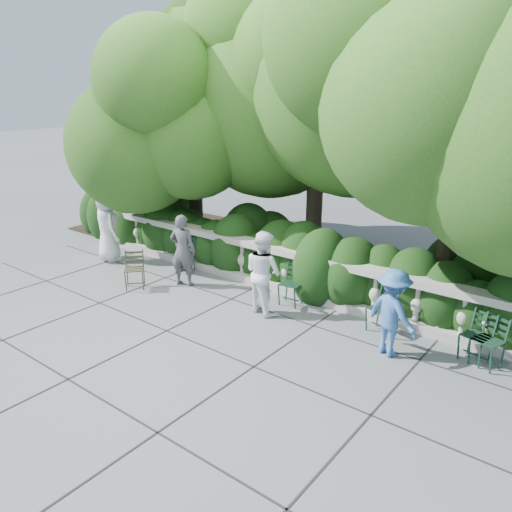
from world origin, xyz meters
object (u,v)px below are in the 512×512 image
Objects in this scene: chair_b at (183,274)px; person_woman_grey at (183,250)px; chair_f at (468,364)px; person_businessman at (107,226)px; chair_weathered at (135,291)px; person_older_blue at (393,313)px; person_casual_man at (263,272)px; chair_e at (479,369)px; chair_d at (374,334)px; chair_c at (287,307)px.

person_woman_grey is (0.52, -0.46, 0.81)m from chair_b.
chair_f is 0.47× the size of person_businessman.
chair_weathered is 0.57× the size of person_older_blue.
person_businessman is at bearing 12.26° from person_casual_man.
chair_b is 6.70m from chair_e.
chair_b is at bearing -149.37° from person_businessman.
chair_weathered is at bearing -151.07° from chair_d.
chair_b is 1.00× the size of chair_f.
chair_e is at bearing -158.43° from person_businessman.
chair_c is 0.52× the size of person_woman_grey.
chair_b is 2.40m from person_businessman.
person_casual_man reaches higher than chair_b.
chair_b is 0.51× the size of person_casual_man.
chair_e is 8.94m from person_businessman.
person_businessman is 1.12× the size of person_woman_grey.
person_older_blue reaches higher than chair_e.
person_older_blue reaches higher than chair_d.
chair_d is at bearing -22.83° from chair_b.
person_woman_grey is at bearing -63.46° from chair_b.
chair_weathered is at bearing 30.37° from person_casual_man.
chair_d is at bearing -6.71° from chair_c.
chair_f is (1.62, -0.02, 0.00)m from chair_d.
chair_c is 0.97m from person_casual_man.
person_woman_grey reaches higher than chair_e.
chair_b and chair_c have the same top height.
chair_b is 1.06m from person_woman_grey.
person_casual_man is at bearing -28.10° from chair_weathered.
chair_b is at bearing -164.05° from chair_e.
chair_c is at bearing 8.85° from person_older_blue.
chair_c is at bearing -164.21° from chair_e.
person_businessman is at bearing -162.95° from chair_f.
person_woman_grey is (0.58, 0.91, 0.81)m from chair_weathered.
person_woman_grey is 2.23m from person_casual_man.
person_businessman is at bearing 19.81° from person_older_blue.
person_businessman reaches higher than person_older_blue.
chair_d is at bearing -155.33° from person_casual_man.
person_woman_grey is at bearing 11.84° from chair_weathered.
chair_b is at bearing 2.91° from person_casual_man.
chair_weathered is at bearing -154.13° from chair_f.
chair_c is (3.01, -0.04, 0.00)m from chair_b.
chair_f is (3.51, -0.02, 0.00)m from chair_c.
chair_e is 1.00× the size of chair_weathered.
person_woman_grey reaches higher than chair_f.
chair_weathered is (-0.06, -1.37, 0.00)m from chair_b.
chair_d is (4.90, -0.04, 0.00)m from chair_b.
chair_f is 0.51× the size of person_casual_man.
person_older_blue is (0.49, -0.49, 0.74)m from chair_d.
person_businessman is at bearing 177.57° from chair_c.
chair_weathered is 0.52× the size of person_woman_grey.
person_woman_grey reaches higher than chair_b.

